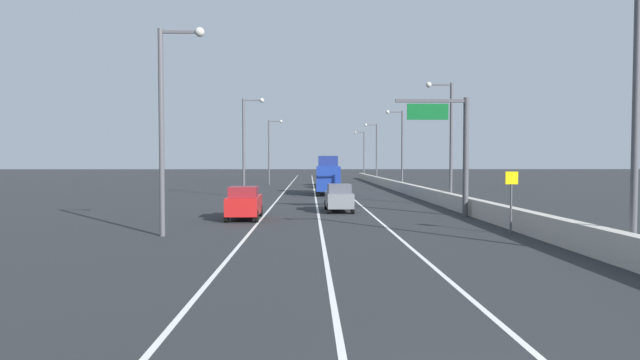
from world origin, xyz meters
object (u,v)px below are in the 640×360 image
at_px(box_truck, 328,177).
at_px(lamp_post_right_third, 400,144).
at_px(speed_advisory_sign, 511,198).
at_px(lamp_post_left_mid, 246,140).
at_px(lamp_post_right_second, 448,135).
at_px(lamp_post_left_near, 167,116).
at_px(lamp_post_right_near, 628,102).
at_px(lamp_post_left_far, 271,147).
at_px(car_red_3, 244,203).
at_px(car_gray_1, 339,198).
at_px(overhead_sign_gantry, 454,142).
at_px(car_white_0, 326,181).
at_px(lamp_post_right_fifth, 363,151).
at_px(car_silver_2, 324,178).
at_px(lamp_post_right_fourth, 375,149).

bearing_deg(box_truck, lamp_post_right_third, 39.95).
distance_m(speed_advisory_sign, lamp_post_left_mid, 30.51).
xyz_separation_m(lamp_post_right_second, lamp_post_right_third, (0.16, 21.72, 0.00)).
bearing_deg(lamp_post_left_near, lamp_post_right_near, -18.64).
bearing_deg(lamp_post_right_second, lamp_post_left_far, 114.44).
relative_size(lamp_post_left_near, car_red_3, 2.31).
bearing_deg(speed_advisory_sign, car_gray_1, 123.94).
bearing_deg(car_red_3, lamp_post_left_mid, 96.64).
relative_size(overhead_sign_gantry, lamp_post_left_far, 0.78).
bearing_deg(car_gray_1, lamp_post_left_mid, 119.27).
bearing_deg(box_truck, lamp_post_left_mid, -154.56).
relative_size(car_white_0, car_gray_1, 1.04).
distance_m(lamp_post_right_near, box_truck, 37.28).
distance_m(car_white_0, box_truck, 13.59).
xyz_separation_m(lamp_post_left_far, car_red_3, (1.85, -45.30, -4.58)).
xyz_separation_m(lamp_post_right_fifth, car_silver_2, (-8.82, -30.20, -4.56)).
bearing_deg(lamp_post_left_near, car_gray_1, 53.00).
height_order(overhead_sign_gantry, lamp_post_left_far, lamp_post_left_far).
bearing_deg(lamp_post_right_near, box_truck, 104.41).
distance_m(speed_advisory_sign, lamp_post_right_fifth, 80.76).
height_order(overhead_sign_gantry, lamp_post_right_third, lamp_post_right_third).
relative_size(lamp_post_right_fifth, car_gray_1, 2.33).
height_order(car_white_0, car_red_3, car_red_3).
xyz_separation_m(lamp_post_right_fifth, car_white_0, (-8.79, -37.38, -4.64)).
relative_size(overhead_sign_gantry, car_silver_2, 1.56).
relative_size(lamp_post_right_third, box_truck, 1.27).
distance_m(lamp_post_right_second, car_gray_1, 10.77).
bearing_deg(box_truck, car_white_0, 89.05).
bearing_deg(car_gray_1, lamp_post_right_near, -62.26).
height_order(lamp_post_right_fifth, box_truck, lamp_post_right_fifth).
bearing_deg(car_red_3, lamp_post_left_near, -111.32).
xyz_separation_m(lamp_post_left_mid, lamp_post_left_far, (0.39, 26.06, 0.00)).
distance_m(lamp_post_left_mid, box_truck, 9.74).
height_order(overhead_sign_gantry, lamp_post_right_fifth, lamp_post_right_fifth).
bearing_deg(car_white_0, lamp_post_left_mid, -115.63).
height_order(lamp_post_right_second, lamp_post_right_fourth, same).
bearing_deg(lamp_post_right_third, lamp_post_left_far, 138.67).
bearing_deg(lamp_post_right_fifth, lamp_post_right_near, -89.86).
relative_size(lamp_post_left_far, car_gray_1, 2.33).
bearing_deg(box_truck, speed_advisory_sign, -75.63).
bearing_deg(overhead_sign_gantry, lamp_post_right_second, 77.74).
relative_size(speed_advisory_sign, lamp_post_right_fifth, 0.31).
height_order(speed_advisory_sign, lamp_post_right_second, lamp_post_right_second).
bearing_deg(overhead_sign_gantry, lamp_post_left_far, 108.78).
height_order(car_gray_1, car_red_3, car_red_3).
relative_size(lamp_post_right_fourth, box_truck, 1.27).
height_order(lamp_post_left_near, car_gray_1, lamp_post_left_near).
relative_size(lamp_post_left_mid, car_white_0, 2.24).
xyz_separation_m(lamp_post_right_second, box_truck, (-8.80, 14.21, -3.71)).
height_order(lamp_post_right_fifth, lamp_post_left_far, same).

